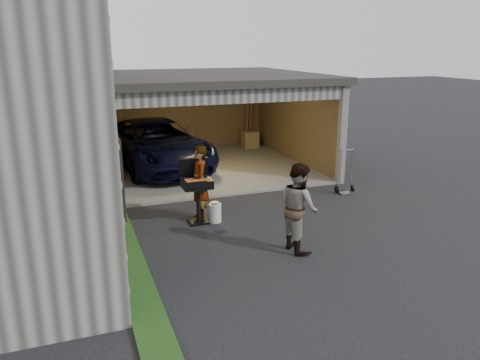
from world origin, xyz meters
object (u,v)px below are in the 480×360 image
object	(u,v)px
plywood_panel	(116,227)
bbq_grill	(197,186)
minivan	(156,146)
propane_tank	(215,213)
hand_truck	(346,185)
man	(299,207)
woman	(199,183)

from	to	relation	value
plywood_panel	bbq_grill	bearing A→B (deg)	26.21
minivan	propane_tank	bearing A→B (deg)	-94.54
propane_tank	plywood_panel	size ratio (longest dim) A/B	0.43
hand_truck	propane_tank	bearing A→B (deg)	-162.73
minivan	plywood_panel	xyz separation A→B (m)	(-1.81, -5.75, -0.26)
man	plywood_panel	size ratio (longest dim) A/B	1.77
propane_tank	plywood_panel	bearing A→B (deg)	-160.21
bbq_grill	plywood_panel	distance (m)	2.04
propane_tank	bbq_grill	bearing A→B (deg)	163.44
woman	bbq_grill	xyz separation A→B (m)	(-0.10, -0.16, -0.00)
minivan	man	distance (m)	7.00
minivan	propane_tank	distance (m)	5.01
minivan	woman	xyz separation A→B (m)	(0.09, -4.70, 0.10)
minivan	propane_tank	xyz separation A→B (m)	(0.35, -4.97, -0.52)
plywood_panel	woman	bearing A→B (deg)	28.95
woman	minivan	bearing A→B (deg)	-173.93
minivan	man	size ratio (longest dim) A/B	3.13
bbq_grill	woman	bearing A→B (deg)	58.76
minivan	bbq_grill	size ratio (longest dim) A/B	3.78
minivan	man	xyz separation A→B (m)	(1.39, -6.86, 0.11)
woman	propane_tank	size ratio (longest dim) A/B	4.07
plywood_panel	hand_truck	size ratio (longest dim) A/B	0.81
minivan	woman	size ratio (longest dim) A/B	3.16
plywood_panel	hand_truck	world-z (taller)	hand_truck
woman	bbq_grill	size ratio (longest dim) A/B	1.19
man	propane_tank	distance (m)	2.25
minivan	man	bearing A→B (deg)	-87.15
plywood_panel	minivan	bearing A→B (deg)	72.54
propane_tank	plywood_panel	distance (m)	2.31
hand_truck	man	bearing A→B (deg)	-130.25
minivan	plywood_panel	bearing A→B (deg)	-116.07
woman	hand_truck	bearing A→B (deg)	102.06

